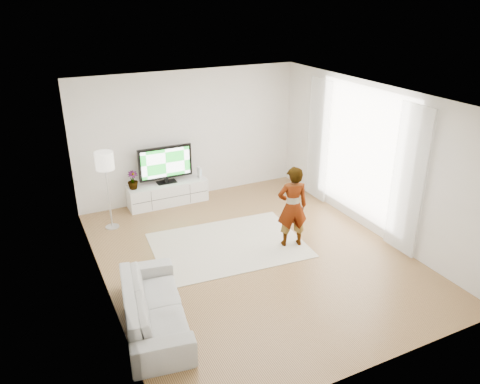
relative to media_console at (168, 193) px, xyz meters
name	(u,v)px	position (x,y,z in m)	size (l,w,h in m)	color
floor	(252,256)	(0.64, -2.76, -0.24)	(6.00, 6.00, 0.00)	tan
ceiling	(254,97)	(0.64, -2.76, 2.56)	(6.00, 6.00, 0.00)	white
wall_left	(98,211)	(-1.86, -2.76, 1.16)	(0.02, 6.00, 2.80)	silver
wall_right	(373,160)	(3.14, -2.76, 1.16)	(0.02, 6.00, 2.80)	silver
wall_back	(189,135)	(0.64, 0.24, 1.16)	(5.00, 0.02, 2.80)	silver
wall_front	(378,273)	(0.64, -5.76, 1.16)	(5.00, 0.02, 2.80)	silver
window	(362,153)	(3.12, -2.46, 1.21)	(0.01, 2.60, 2.50)	white
curtain_near	(408,181)	(3.04, -3.76, 1.11)	(0.04, 0.70, 2.60)	white
curtain_far	(318,140)	(3.04, -1.16, 1.11)	(0.04, 0.70, 2.60)	white
media_console	(168,193)	(0.00, 0.00, 0.00)	(1.72, 0.49, 0.48)	white
television	(165,163)	(0.00, 0.03, 0.68)	(1.16, 0.23, 0.81)	black
game_console	(199,172)	(0.75, 0.00, 0.36)	(0.05, 0.17, 0.23)	white
potted_plant	(133,180)	(-0.73, 0.00, 0.43)	(0.22, 0.22, 0.39)	#3F7238
rug	(228,245)	(0.41, -2.25, -0.23)	(2.68, 1.93, 0.01)	beige
player	(292,207)	(1.45, -2.73, 0.53)	(0.55, 0.36, 1.51)	#334772
sofa	(154,306)	(-1.42, -3.78, 0.06)	(2.04, 0.80, 0.60)	beige
floor_lamp	(105,164)	(-1.34, -0.60, 1.08)	(0.35, 0.35, 1.55)	silver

